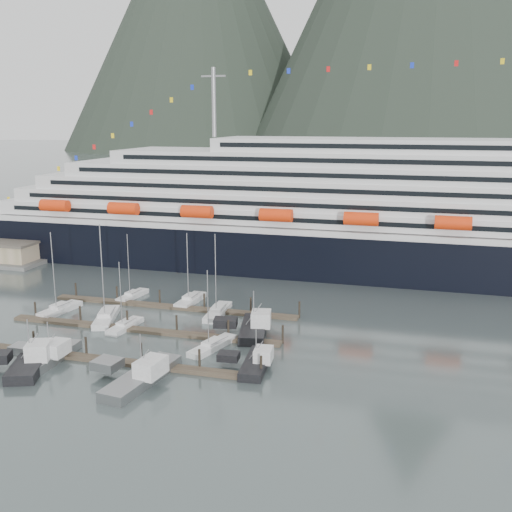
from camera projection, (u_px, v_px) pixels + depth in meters
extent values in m
plane|color=#4F5D5C|center=(161.00, 340.00, 95.57)|extent=(1600.00, 1600.00, 0.00)
cone|color=#212C21|center=(199.00, 20.00, 684.00)|extent=(340.00, 340.00, 340.00)
cube|color=black|center=(357.00, 253.00, 139.69)|extent=(210.00, 28.00, 12.00)
cube|color=silver|center=(359.00, 225.00, 138.24)|extent=(205.80, 27.44, 1.50)
cube|color=silver|center=(381.00, 215.00, 136.34)|extent=(185.00, 26.00, 3.20)
cube|color=black|center=(376.00, 224.00, 124.06)|extent=(175.75, 0.20, 1.00)
cube|color=silver|center=(391.00, 202.00, 135.09)|extent=(180.00, 25.00, 3.20)
cube|color=black|center=(387.00, 209.00, 123.28)|extent=(171.00, 0.20, 1.00)
cube|color=silver|center=(401.00, 188.00, 133.85)|extent=(172.00, 24.00, 3.20)
cube|color=black|center=(398.00, 193.00, 122.51)|extent=(163.40, 0.20, 1.00)
cube|color=silver|center=(411.00, 174.00, 132.61)|extent=(160.00, 23.00, 3.20)
cube|color=black|center=(409.00, 178.00, 121.73)|extent=(152.00, 0.20, 1.00)
cube|color=silver|center=(421.00, 160.00, 131.38)|extent=(140.00, 22.00, 3.00)
cube|color=black|center=(420.00, 162.00, 120.98)|extent=(133.00, 0.20, 1.00)
cube|color=silver|center=(431.00, 146.00, 130.19)|extent=(95.00, 20.00, 3.00)
cube|color=black|center=(431.00, 147.00, 120.72)|extent=(90.25, 0.20, 1.00)
cylinder|color=gray|center=(214.00, 103.00, 141.23)|extent=(1.00, 1.00, 16.00)
cylinder|color=#FB360D|center=(55.00, 206.00, 141.71)|extent=(7.00, 2.80, 2.80)
cylinder|color=#FB360D|center=(123.00, 209.00, 136.96)|extent=(7.00, 2.80, 2.80)
cylinder|color=#FB360D|center=(197.00, 212.00, 132.22)|extent=(7.00, 2.80, 2.80)
cylinder|color=#FB360D|center=(276.00, 215.00, 127.48)|extent=(7.00, 2.80, 2.80)
cylinder|color=#FB360D|center=(361.00, 219.00, 122.74)|extent=(7.00, 2.80, 2.80)
cylinder|color=#FB360D|center=(453.00, 223.00, 118.00)|extent=(7.00, 2.80, 2.80)
cube|color=#3E3128|center=(101.00, 359.00, 87.45)|extent=(48.00, 2.00, 0.50)
cylinder|color=black|center=(34.00, 341.00, 91.38)|extent=(0.36, 0.36, 3.20)
cylinder|color=black|center=(86.00, 347.00, 89.01)|extent=(0.36, 0.36, 3.20)
cylinder|color=black|center=(141.00, 353.00, 86.64)|extent=(0.36, 0.36, 3.20)
cylinder|color=black|center=(199.00, 360.00, 84.27)|extent=(0.36, 0.36, 3.20)
cylinder|color=black|center=(261.00, 367.00, 81.90)|extent=(0.36, 0.36, 3.20)
cube|color=#3E3128|center=(141.00, 330.00, 99.65)|extent=(48.00, 2.00, 0.50)
cylinder|color=black|center=(35.00, 311.00, 105.95)|extent=(0.36, 0.36, 3.20)
cylinder|color=black|center=(80.00, 315.00, 103.58)|extent=(0.36, 0.36, 3.20)
cylinder|color=black|center=(127.00, 320.00, 101.21)|extent=(0.36, 0.36, 3.20)
cylinder|color=black|center=(177.00, 324.00, 98.84)|extent=(0.36, 0.36, 3.20)
cylinder|color=black|center=(228.00, 329.00, 96.47)|extent=(0.36, 0.36, 3.20)
cylinder|color=black|center=(283.00, 335.00, 94.10)|extent=(0.36, 0.36, 3.20)
cube|color=#3E3128|center=(172.00, 307.00, 111.84)|extent=(48.00, 2.00, 0.50)
cylinder|color=black|center=(76.00, 291.00, 118.15)|extent=(0.36, 0.36, 3.20)
cylinder|color=black|center=(117.00, 294.00, 115.78)|extent=(0.36, 0.36, 3.20)
cylinder|color=black|center=(160.00, 298.00, 113.41)|extent=(0.36, 0.36, 3.20)
cylinder|color=black|center=(204.00, 302.00, 111.04)|extent=(0.36, 0.36, 3.20)
cylinder|color=black|center=(251.00, 306.00, 108.67)|extent=(0.36, 0.36, 3.20)
cylinder|color=black|center=(299.00, 310.00, 106.30)|extent=(0.36, 0.36, 3.20)
cube|color=silver|center=(60.00, 311.00, 109.51)|extent=(3.97, 9.68, 1.46)
cube|color=silver|center=(60.00, 306.00, 109.29)|extent=(2.52, 3.54, 0.84)
cylinder|color=gray|center=(53.00, 271.00, 106.93)|extent=(0.17, 0.17, 14.10)
cube|color=silver|center=(106.00, 319.00, 105.11)|extent=(6.28, 11.52, 1.56)
cube|color=silver|center=(106.00, 313.00, 104.88)|extent=(3.36, 4.42, 0.89)
cylinder|color=gray|center=(102.00, 271.00, 102.02)|extent=(0.18, 0.18, 16.33)
cube|color=silver|center=(125.00, 327.00, 100.93)|extent=(3.05, 8.57, 1.24)
cube|color=silver|center=(125.00, 323.00, 100.76)|extent=(2.03, 3.09, 0.71)
cylinder|color=gray|center=(121.00, 294.00, 98.81)|extent=(0.14, 0.14, 10.99)
cube|color=silver|center=(213.00, 347.00, 92.12)|extent=(5.16, 10.30, 1.28)
cube|color=silver|center=(213.00, 342.00, 91.94)|extent=(2.76, 3.89, 0.73)
cylinder|color=gray|center=(208.00, 308.00, 89.84)|extent=(0.15, 0.15, 11.89)
cube|color=silver|center=(133.00, 297.00, 118.29)|extent=(3.19, 8.84, 1.21)
cube|color=silver|center=(132.00, 293.00, 118.12)|extent=(2.05, 3.20, 0.69)
cylinder|color=gray|center=(128.00, 265.00, 116.02)|extent=(0.14, 0.14, 12.21)
cube|color=silver|center=(191.00, 302.00, 115.05)|extent=(3.15, 9.60, 1.48)
cube|color=silver|center=(190.00, 297.00, 114.83)|extent=(2.25, 3.41, 0.84)
cylinder|color=gray|center=(188.00, 267.00, 112.57)|extent=(0.17, 0.17, 12.88)
cube|color=silver|center=(218.00, 313.00, 108.15)|extent=(3.28, 10.80, 1.42)
cube|color=silver|center=(218.00, 308.00, 107.94)|extent=(2.25, 3.85, 0.81)
cylinder|color=gray|center=(216.00, 273.00, 105.40)|extent=(0.16, 0.16, 14.14)
cube|color=gray|center=(50.00, 359.00, 87.29)|extent=(3.50, 12.15, 1.86)
cube|color=gray|center=(22.00, 349.00, 88.19)|extent=(3.20, 2.70, 1.12)
cube|color=silver|center=(57.00, 348.00, 86.58)|extent=(2.65, 3.66, 2.05)
cube|color=black|center=(56.00, 343.00, 86.41)|extent=(2.46, 3.42, 0.47)
cylinder|color=gray|center=(48.00, 337.00, 86.53)|extent=(0.15, 0.15, 4.66)
cube|color=black|center=(31.00, 365.00, 85.00)|extent=(8.08, 12.90, 2.23)
cube|color=silver|center=(39.00, 351.00, 84.60)|extent=(4.22, 4.55, 2.46)
cube|color=black|center=(38.00, 345.00, 84.40)|extent=(3.93, 4.24, 0.56)
cylinder|color=gray|center=(29.00, 338.00, 84.07)|extent=(0.18, 0.18, 5.58)
cube|color=gray|center=(142.00, 380.00, 80.34)|extent=(5.68, 15.10, 2.10)
cube|color=gray|center=(107.00, 364.00, 82.19)|extent=(3.97, 3.68, 1.26)
cube|color=silver|center=(151.00, 367.00, 79.31)|extent=(3.50, 4.77, 2.31)
cube|color=black|center=(151.00, 361.00, 79.12)|extent=(3.25, 4.45, 0.53)
cylinder|color=gray|center=(141.00, 353.00, 79.48)|extent=(0.17, 0.17, 5.26)
cube|color=black|center=(256.00, 365.00, 85.07)|extent=(4.10, 10.83, 1.76)
cube|color=black|center=(228.00, 356.00, 85.55)|extent=(3.19, 2.59, 1.06)
cube|color=silver|center=(263.00, 355.00, 84.50)|extent=(2.74, 3.38, 1.94)
cube|color=black|center=(263.00, 350.00, 84.35)|extent=(2.55, 3.16, 0.44)
cylinder|color=gray|center=(256.00, 344.00, 84.36)|extent=(0.14, 0.14, 4.41)
cube|color=black|center=(254.00, 331.00, 98.64)|extent=(6.35, 12.83, 2.23)
cube|color=black|center=(225.00, 322.00, 98.66)|extent=(4.25, 3.39, 1.34)
cube|color=silver|center=(261.00, 319.00, 98.05)|extent=(3.79, 4.23, 2.46)
cube|color=black|center=(261.00, 314.00, 97.85)|extent=(3.52, 3.94, 0.56)
cylinder|color=gray|center=(254.00, 308.00, 97.72)|extent=(0.18, 0.18, 5.58)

